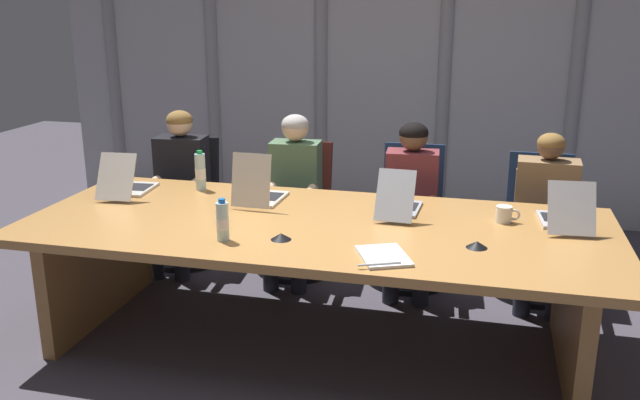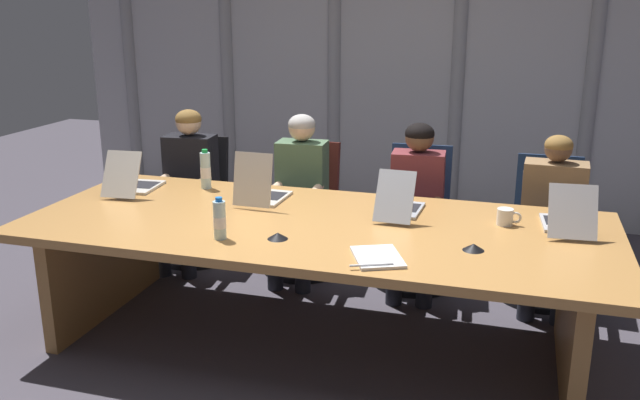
% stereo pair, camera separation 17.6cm
% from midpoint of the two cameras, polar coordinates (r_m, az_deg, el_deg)
% --- Properties ---
extents(ground_plane, '(12.77, 12.77, 0.00)m').
position_cam_midpoint_polar(ground_plane, '(4.13, 0.86, -11.79)').
color(ground_plane, '#47424C').
extents(conference_table, '(3.33, 1.37, 0.75)m').
position_cam_midpoint_polar(conference_table, '(3.88, 0.90, -4.11)').
color(conference_table, '#B77F42').
rests_on(conference_table, ground_plane).
extents(curtain_backdrop, '(6.39, 0.17, 3.11)m').
position_cam_midpoint_polar(curtain_backdrop, '(6.27, 7.69, 12.67)').
color(curtain_backdrop, '#B2B2B7').
rests_on(curtain_backdrop, ground_plane).
extents(laptop_left_end, '(0.27, 0.49, 0.29)m').
position_cam_midpoint_polar(laptop_left_end, '(4.59, -14.35, 1.41)').
color(laptop_left_end, beige).
rests_on(laptop_left_end, conference_table).
extents(laptop_left_mid, '(0.25, 0.42, 0.34)m').
position_cam_midpoint_polar(laptop_left_mid, '(4.21, -3.73, 0.67)').
color(laptop_left_mid, beige).
rests_on(laptop_left_mid, conference_table).
extents(laptop_center, '(0.23, 0.48, 0.29)m').
position_cam_midpoint_polar(laptop_center, '(3.99, 8.03, -0.45)').
color(laptop_center, '#A8ADB7').
rests_on(laptop_center, conference_table).
extents(laptop_right_mid, '(0.28, 0.47, 0.28)m').
position_cam_midpoint_polar(laptop_right_mid, '(3.96, 21.31, -1.59)').
color(laptop_right_mid, '#BCBCC1').
rests_on(laptop_right_mid, conference_table).
extents(office_chair_left_end, '(0.60, 0.60, 0.93)m').
position_cam_midpoint_polar(office_chair_left_end, '(5.39, -9.51, -1.08)').
color(office_chair_left_end, black).
rests_on(office_chair_left_end, ground_plane).
extents(office_chair_left_mid, '(0.60, 0.60, 0.94)m').
position_cam_midpoint_polar(office_chair_left_mid, '(5.08, -0.35, -1.93)').
color(office_chair_left_mid, '#511E19').
rests_on(office_chair_left_mid, ground_plane).
extents(office_chair_center, '(0.60, 0.60, 0.96)m').
position_cam_midpoint_polar(office_chair_center, '(4.91, 9.08, -2.71)').
color(office_chair_center, navy).
rests_on(office_chair_center, ground_plane).
extents(office_chair_right_mid, '(0.60, 0.60, 0.94)m').
position_cam_midpoint_polar(office_chair_right_mid, '(4.89, 19.32, -3.63)').
color(office_chair_right_mid, navy).
rests_on(office_chair_right_mid, ground_plane).
extents(person_left_end, '(0.41, 0.57, 1.18)m').
position_cam_midpoint_polar(person_left_end, '(5.16, -10.19, 1.77)').
color(person_left_end, black).
rests_on(person_left_end, ground_plane).
extents(person_left_mid, '(0.38, 0.56, 1.18)m').
position_cam_midpoint_polar(person_left_mid, '(4.83, -0.74, 1.04)').
color(person_left_mid, '#4C6B4C').
rests_on(person_left_mid, ground_plane).
extents(person_center, '(0.39, 0.56, 1.16)m').
position_cam_midpoint_polar(person_center, '(4.66, 9.17, 0.17)').
color(person_center, brown).
rests_on(person_center, ground_plane).
extents(person_right_mid, '(0.43, 0.56, 1.13)m').
position_cam_midpoint_polar(person_right_mid, '(4.65, 20.01, -1.01)').
color(person_right_mid, olive).
rests_on(person_right_mid, ground_plane).
extents(water_bottle_primary, '(0.07, 0.07, 0.23)m').
position_cam_midpoint_polar(water_bottle_primary, '(3.56, -7.06, -1.71)').
color(water_bottle_primary, silver).
rests_on(water_bottle_primary, conference_table).
extents(water_bottle_secondary, '(0.07, 0.07, 0.26)m').
position_cam_midpoint_polar(water_bottle_secondary, '(4.55, -8.53, 2.46)').
color(water_bottle_secondary, silver).
rests_on(water_bottle_secondary, conference_table).
extents(coffee_mug_near, '(0.14, 0.09, 0.09)m').
position_cam_midpoint_polar(coffee_mug_near, '(3.94, 16.63, -1.38)').
color(coffee_mug_near, white).
rests_on(coffee_mug_near, conference_table).
extents(conference_mic_left_side, '(0.11, 0.11, 0.03)m').
position_cam_midpoint_polar(conference_mic_left_side, '(3.56, -2.18, -3.04)').
color(conference_mic_left_side, black).
rests_on(conference_mic_left_side, conference_table).
extents(conference_mic_middle, '(0.11, 0.11, 0.03)m').
position_cam_midpoint_polar(conference_mic_middle, '(3.51, 14.22, -3.88)').
color(conference_mic_middle, black).
rests_on(conference_mic_middle, conference_table).
extents(spiral_notepad, '(0.32, 0.37, 0.03)m').
position_cam_midpoint_polar(spiral_notepad, '(3.31, 6.38, -4.84)').
color(spiral_notepad, silver).
rests_on(spiral_notepad, conference_table).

